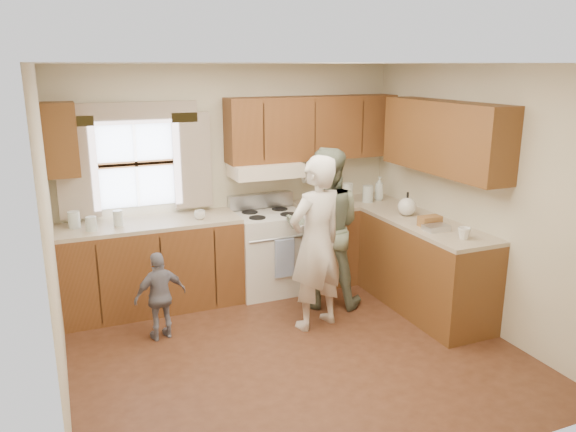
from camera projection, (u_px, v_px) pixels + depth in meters
name	position (u px, v px, depth m)	size (l,w,h in m)	color
room	(295.00, 217.00, 4.71)	(3.80, 3.80, 3.80)	#442415
kitchen_fixtures	(308.00, 224.00, 6.01)	(3.80, 2.25, 2.15)	#46250F
stove	(269.00, 251.00, 6.31)	(0.76, 0.67, 1.07)	silver
woman_left	(316.00, 243.00, 5.33)	(0.62, 0.41, 1.69)	beige
woman_right	(324.00, 228.00, 5.83)	(0.82, 0.64, 1.69)	#28422B
child	(160.00, 296.00, 5.18)	(0.49, 0.21, 0.84)	slate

